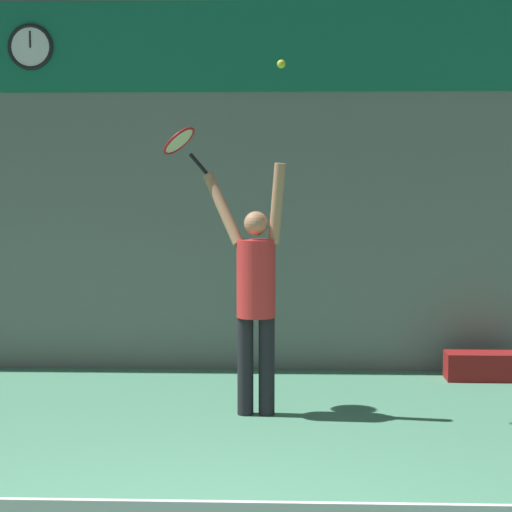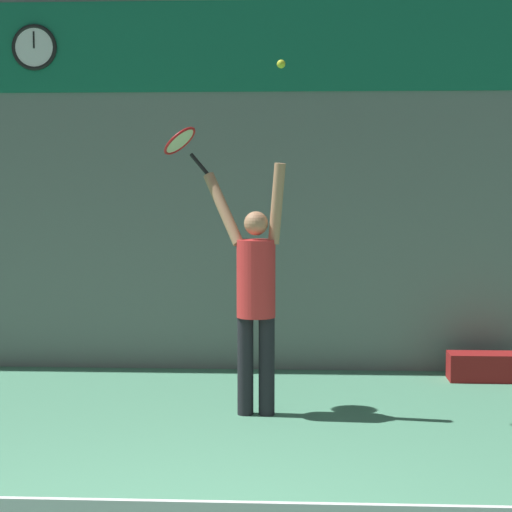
{
  "view_description": "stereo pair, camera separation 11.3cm",
  "coord_description": "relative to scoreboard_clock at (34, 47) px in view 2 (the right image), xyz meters",
  "views": [
    {
      "loc": [
        0.45,
        -4.35,
        1.89
      ],
      "look_at": [
        0.17,
        3.02,
        1.29
      ],
      "focal_mm": 65.0,
      "sensor_mm": 36.0,
      "label": 1
    },
    {
      "loc": [
        0.56,
        -4.35,
        1.89
      ],
      "look_at": [
        0.17,
        3.02,
        1.29
      ],
      "focal_mm": 65.0,
      "sensor_mm": 36.0,
      "label": 2
    }
  ],
  "objects": [
    {
      "name": "tennis_player",
      "position": [
        2.29,
        -1.77,
        -2.19
      ],
      "size": [
        0.72,
        0.43,
        2.03
      ],
      "color": "black",
      "rests_on": "ground_plane"
    },
    {
      "name": "equipment_bag",
      "position": [
        4.42,
        -0.37,
        -3.08
      ],
      "size": [
        0.74,
        0.31,
        0.26
      ],
      "color": "maroon",
      "rests_on": "ground_plane"
    },
    {
      "name": "sponsor_banner",
      "position": [
        2.12,
        0.02,
        -0.0
      ],
      "size": [
        7.17,
        0.02,
        0.88
      ],
      "color": "#146B4C"
    },
    {
      "name": "tennis_racket",
      "position": [
        1.66,
        -1.48,
        -1.0
      ],
      "size": [
        0.44,
        0.39,
        0.41
      ],
      "color": "black"
    },
    {
      "name": "tennis_ball",
      "position": [
        2.49,
        -1.86,
        -0.41
      ],
      "size": [
        0.07,
        0.07,
        0.07
      ],
      "color": "#CCDB2D"
    },
    {
      "name": "scoreboard_clock",
      "position": [
        0.0,
        0.0,
        0.0
      ],
      "size": [
        0.45,
        0.04,
        0.45
      ],
      "color": "white"
    },
    {
      "name": "back_wall",
      "position": [
        2.12,
        0.08,
        -0.71
      ],
      "size": [
        18.0,
        0.1,
        5.0
      ],
      "color": "slate",
      "rests_on": "ground_plane"
    }
  ]
}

